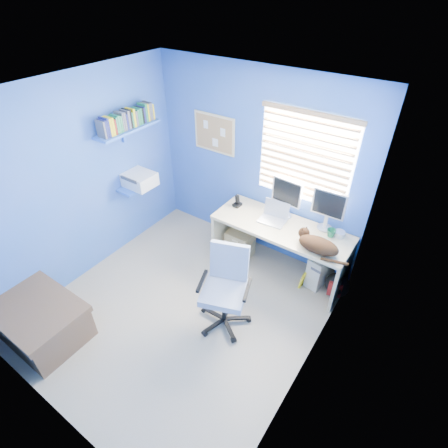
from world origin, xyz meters
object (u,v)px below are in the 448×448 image
Objects in this scene: desk at (279,249)px; tower_pc at (321,268)px; laptop at (273,214)px; cat at (318,245)px; office_chair at (225,297)px.

tower_pc is at bearing 13.18° from desk.
laptop is 0.73m from cat.
desk is 5.28× the size of laptop.
tower_pc is (0.70, 0.10, -0.62)m from laptop.
cat is 1.20m from office_chair.
cat is 0.68m from tower_pc.
cat is 0.48× the size of office_chair.
office_chair reaches higher than desk.
desk is 3.87× the size of tower_pc.
laptop is at bearing -162.13° from tower_pc.
laptop is 0.73× the size of tower_pc.
tower_pc is 1.39m from office_chair.
cat is at bearing 53.58° from office_chair.
desk is 0.50m from laptop.
desk is 0.59m from tower_pc.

